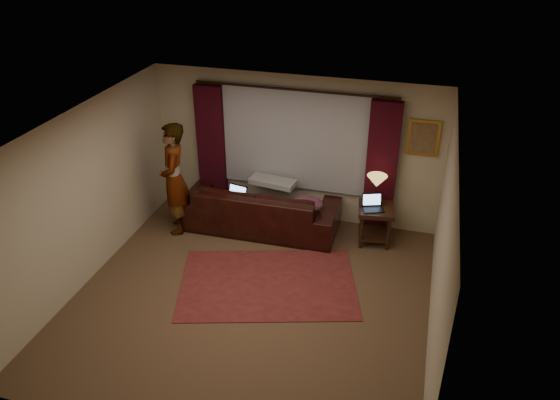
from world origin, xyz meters
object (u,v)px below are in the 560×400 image
object	(u,v)px
end_table	(375,225)
laptop_sofa	(234,195)
tiffany_lamp	(376,190)
sofa	(260,200)
person	(174,179)
laptop_table	(374,203)

from	to	relation	value
end_table	laptop_sofa	bearing A→B (deg)	-173.77
tiffany_lamp	sofa	bearing A→B (deg)	-174.71
laptop_sofa	person	xyz separation A→B (m)	(-0.95, -0.26, 0.31)
laptop_sofa	tiffany_lamp	xyz separation A→B (m)	(2.33, 0.36, 0.25)
tiffany_lamp	laptop_table	size ratio (longest dim) A/B	1.47
laptop_table	person	size ratio (longest dim) A/B	0.18
end_table	person	xyz separation A→B (m)	(-3.32, -0.52, 0.65)
tiffany_lamp	person	xyz separation A→B (m)	(-3.28, -0.62, 0.06)
laptop_sofa	person	bearing A→B (deg)	-152.66
end_table	person	bearing A→B (deg)	-171.12
laptop_table	sofa	bearing A→B (deg)	160.11
end_table	tiffany_lamp	world-z (taller)	tiffany_lamp
tiffany_lamp	end_table	bearing A→B (deg)	-67.64
tiffany_lamp	laptop_sofa	bearing A→B (deg)	-171.18
laptop_sofa	tiffany_lamp	bearing A→B (deg)	20.84
tiffany_lamp	person	size ratio (longest dim) A/B	0.27
sofa	tiffany_lamp	size ratio (longest dim) A/B	5.10
sofa	person	bearing A→B (deg)	17.38
laptop_sofa	person	size ratio (longest dim) A/B	0.20
end_table	laptop_table	xyz separation A→B (m)	(-0.05, -0.09, 0.45)
end_table	laptop_table	size ratio (longest dim) A/B	1.85
tiffany_lamp	person	world-z (taller)	person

